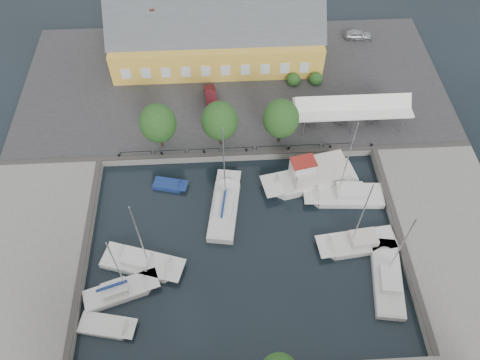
# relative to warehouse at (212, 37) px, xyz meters

# --- Properties ---
(ground) EXTENTS (140.00, 140.00, 0.00)m
(ground) POSITION_rel_warehouse_xyz_m (2.60, -28.36, -4.43)
(ground) COLOR black
(ground) RESTS_ON ground
(north_quay) EXTENTS (56.00, 26.00, 1.00)m
(north_quay) POSITION_rel_warehouse_xyz_m (2.60, -5.36, -3.93)
(north_quay) COLOR #2D2D30
(north_quay) RESTS_ON ground
(west_quay) EXTENTS (12.00, 24.00, 1.00)m
(west_quay) POSITION_rel_warehouse_xyz_m (-19.40, -30.36, -3.93)
(west_quay) COLOR slate
(west_quay) RESTS_ON ground
(east_quay) EXTENTS (12.00, 24.00, 1.00)m
(east_quay) POSITION_rel_warehouse_xyz_m (24.60, -30.36, -3.93)
(east_quay) COLOR slate
(east_quay) RESTS_ON ground
(quay_edge_fittings) EXTENTS (56.00, 24.72, 0.40)m
(quay_edge_fittings) POSITION_rel_warehouse_xyz_m (2.62, -23.61, -3.37)
(quay_edge_fittings) COLOR #383533
(quay_edge_fittings) RESTS_ON north_quay
(warehouse) EXTENTS (28.56, 14.00, 9.55)m
(warehouse) POSITION_rel_warehouse_xyz_m (0.00, 0.00, 0.00)
(warehouse) COLOR gold
(warehouse) RESTS_ON north_quay
(tent_canopy) EXTENTS (14.00, 4.00, 2.83)m
(tent_canopy) POSITION_rel_warehouse_xyz_m (16.60, -13.86, -0.74)
(tent_canopy) COLOR white
(tent_canopy) RESTS_ON north_quay
(quay_trees) EXTENTS (18.20, 4.20, 6.30)m
(quay_trees) POSITION_rel_warehouse_xyz_m (0.60, -16.36, 0.45)
(quay_trees) COLOR black
(quay_trees) RESTS_ON north_quay
(car_silver) EXTENTS (4.00, 1.89, 1.32)m
(car_silver) POSITION_rel_warehouse_xyz_m (21.28, 3.16, -2.77)
(car_silver) COLOR #ACAFB4
(car_silver) RESTS_ON north_quay
(car_red) EXTENTS (1.82, 4.12, 1.31)m
(car_red) POSITION_rel_warehouse_xyz_m (-0.49, -8.69, -2.77)
(car_red) COLOR #5B141B
(car_red) RESTS_ON north_quay
(center_sailboat) EXTENTS (4.12, 9.55, 12.71)m
(center_sailboat) POSITION_rel_warehouse_xyz_m (0.74, -25.27, -4.06)
(center_sailboat) COLOR silver
(center_sailboat) RESTS_ON ground
(trawler) EXTENTS (11.31, 5.32, 5.00)m
(trawler) POSITION_rel_warehouse_xyz_m (10.93, -21.97, -3.41)
(trawler) COLOR silver
(trawler) RESTS_ON ground
(east_boat_a) EXTENTS (9.19, 3.53, 12.63)m
(east_boat_a) POSITION_rel_warehouse_xyz_m (14.35, -24.30, -4.17)
(east_boat_a) COLOR silver
(east_boat_a) RESTS_ON ground
(east_boat_b) EXTENTS (8.66, 3.64, 11.48)m
(east_boat_b) POSITION_rel_warehouse_xyz_m (14.57, -30.39, -4.17)
(east_boat_b) COLOR silver
(east_boat_b) RESTS_ON ground
(east_boat_c) EXTENTS (3.89, 8.83, 10.93)m
(east_boat_c) POSITION_rel_warehouse_xyz_m (16.56, -34.70, -4.17)
(east_boat_c) COLOR silver
(east_boat_c) RESTS_ON ground
(west_boat_c) EXTENTS (8.83, 5.10, 11.48)m
(west_boat_c) POSITION_rel_warehouse_xyz_m (-7.97, -31.49, -4.17)
(west_boat_c) COLOR silver
(west_boat_c) RESTS_ON ground
(west_boat_d) EXTENTS (7.62, 4.33, 10.05)m
(west_boat_d) POSITION_rel_warehouse_xyz_m (-9.81, -34.47, -4.16)
(west_boat_d) COLOR silver
(west_boat_d) RESTS_ON ground
(launch_sw) EXTENTS (5.64, 3.06, 0.98)m
(launch_sw) POSITION_rel_warehouse_xyz_m (-10.71, -37.80, -4.34)
(launch_sw) COLOR silver
(launch_sw) RESTS_ON ground
(launch_nw) EXTENTS (4.20, 2.43, 0.88)m
(launch_nw) POSITION_rel_warehouse_xyz_m (-5.43, -21.67, -4.34)
(launch_nw) COLOR navy
(launch_nw) RESTS_ON ground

